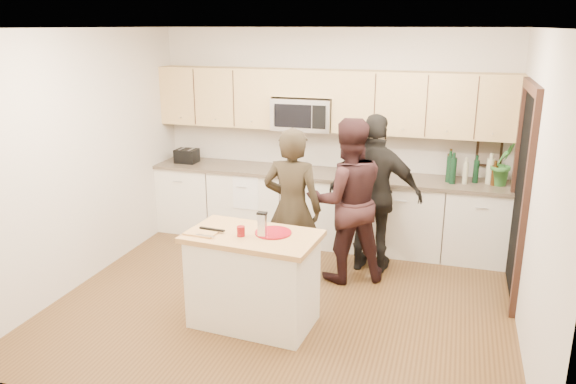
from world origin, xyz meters
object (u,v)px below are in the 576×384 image
(woman_center, at_px, (347,201))
(woman_right, at_px, (374,194))
(toaster, at_px, (187,156))
(island, at_px, (253,279))
(woman_left, at_px, (292,209))

(woman_center, xyz_separation_m, woman_right, (0.25, 0.32, 0.00))
(toaster, bearing_deg, island, -51.30)
(woman_left, distance_m, woman_center, 0.62)
(toaster, relative_size, woman_right, 0.16)
(woman_left, bearing_deg, woman_center, -146.78)
(toaster, relative_size, woman_center, 0.16)
(island, height_order, woman_right, woman_right)
(toaster, height_order, woman_left, woman_left)
(island, height_order, woman_left, woman_left)
(toaster, bearing_deg, woman_right, -13.67)
(woman_center, relative_size, woman_right, 1.00)
(woman_left, relative_size, woman_right, 0.96)
(woman_right, bearing_deg, woman_center, 55.40)
(toaster, distance_m, woman_right, 2.72)
(toaster, relative_size, woman_left, 0.16)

